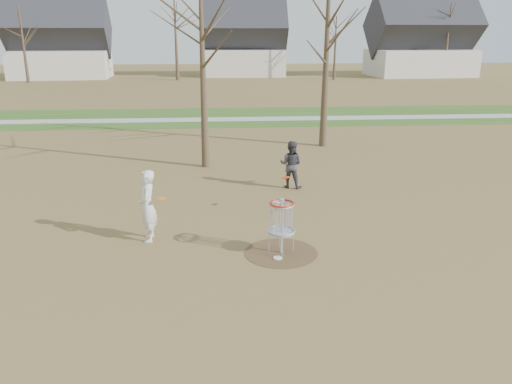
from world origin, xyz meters
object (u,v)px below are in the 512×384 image
player_throwing (291,164)px  disc_golf_basket (282,218)px  player_standing (148,206)px  disc_grounded (278,258)px

player_throwing → disc_golf_basket: 5.49m
disc_golf_basket → player_standing: bearing=162.3°
disc_grounded → disc_golf_basket: bearing=69.9°
player_standing → disc_grounded: (3.19, -1.38, -0.91)m
player_standing → player_throwing: (4.32, 4.35, -0.11)m
disc_grounded → disc_golf_basket: 0.96m
player_throwing → disc_grounded: (-1.13, -5.73, -0.80)m
disc_grounded → disc_golf_basket: (0.12, 0.33, 0.89)m
disc_grounded → player_standing: bearing=156.6°
player_throwing → disc_grounded: size_ratio=7.48×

